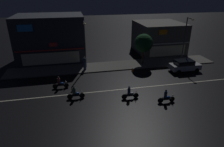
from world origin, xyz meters
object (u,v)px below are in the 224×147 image
object	(u,v)px
parked_car_near_kerb	(185,65)
motorcycle_trailing_far	(130,93)
motorcycle_lead	(166,97)
motorcycle_following	(75,93)
streetlamp_mid	(186,36)
pedestrian_on_sidewalk	(85,64)
motorcycle_opposite_lane	(60,83)
streetlamp_west	(85,41)
traffic_cone	(132,70)

from	to	relation	value
parked_car_near_kerb	motorcycle_trailing_far	distance (m)	11.55
motorcycle_lead	motorcycle_following	size ratio (longest dim) A/B	1.00
streetlamp_mid	parked_car_near_kerb	distance (m)	4.97
pedestrian_on_sidewalk	motorcycle_opposite_lane	size ratio (longest dim) A/B	1.02
streetlamp_mid	motorcycle_trailing_far	distance (m)	15.15
pedestrian_on_sidewalk	motorcycle_following	size ratio (longest dim) A/B	1.02
pedestrian_on_sidewalk	motorcycle_following	xyz separation A→B (m)	(-1.65, -7.90, -0.40)
streetlamp_west	pedestrian_on_sidewalk	bearing A→B (deg)	-110.43
streetlamp_mid	pedestrian_on_sidewalk	bearing A→B (deg)	-179.79
streetlamp_mid	traffic_cone	xyz separation A→B (m)	(-8.93, -1.91, -3.98)
motorcycle_lead	traffic_cone	xyz separation A→B (m)	(-0.91, 8.78, -0.36)
motorcycle_trailing_far	motorcycle_lead	bearing A→B (deg)	150.32
motorcycle_trailing_far	streetlamp_west	bearing A→B (deg)	-74.82
traffic_cone	motorcycle_opposite_lane	bearing A→B (deg)	-162.26
motorcycle_lead	motorcycle_following	bearing A→B (deg)	-12.07
pedestrian_on_sidewalk	motorcycle_following	world-z (taller)	pedestrian_on_sidewalk
parked_car_near_kerb	motorcycle_lead	distance (m)	9.82
streetlamp_west	motorcycle_trailing_far	size ratio (longest dim) A/B	3.56
motorcycle_lead	motorcycle_opposite_lane	size ratio (longest dim) A/B	1.00
pedestrian_on_sidewalk	parked_car_near_kerb	xyz separation A→B (m)	(14.04, -3.23, -0.16)
streetlamp_west	pedestrian_on_sidewalk	size ratio (longest dim) A/B	3.50
parked_car_near_kerb	streetlamp_mid	bearing A→B (deg)	-115.36
streetlamp_west	streetlamp_mid	world-z (taller)	streetlamp_mid
motorcycle_following	pedestrian_on_sidewalk	bearing A→B (deg)	-99.86
motorcycle_lead	motorcycle_opposite_lane	world-z (taller)	same
parked_car_near_kerb	motorcycle_trailing_far	xyz separation A→B (m)	(-9.94, -5.88, -0.24)
pedestrian_on_sidewalk	traffic_cone	distance (m)	6.97
streetlamp_mid	traffic_cone	size ratio (longest dim) A/B	12.65
traffic_cone	streetlamp_west	bearing A→B (deg)	158.33
parked_car_near_kerb	traffic_cone	distance (m)	7.52
motorcycle_opposite_lane	motorcycle_trailing_far	world-z (taller)	same
streetlamp_west	motorcycle_trailing_far	xyz separation A→B (m)	(3.84, -9.81, -3.52)
motorcycle_lead	motorcycle_following	xyz separation A→B (m)	(-9.24, 2.73, 0.00)
streetlamp_west	traffic_cone	bearing A→B (deg)	-21.67
pedestrian_on_sidewalk	parked_car_near_kerb	world-z (taller)	pedestrian_on_sidewalk
motorcycle_trailing_far	motorcycle_opposite_lane	bearing A→B (deg)	-34.77
motorcycle_following	streetlamp_west	bearing A→B (deg)	-100.59
pedestrian_on_sidewalk	motorcycle_opposite_lane	xyz separation A→B (m)	(-3.35, -5.06, -0.40)
motorcycle_opposite_lane	motorcycle_trailing_far	xyz separation A→B (m)	(7.45, -4.06, 0.00)
motorcycle_opposite_lane	streetlamp_mid	bearing A→B (deg)	13.96
parked_car_near_kerb	streetlamp_west	bearing A→B (deg)	-15.92
traffic_cone	pedestrian_on_sidewalk	bearing A→B (deg)	164.50
streetlamp_west	motorcycle_lead	world-z (taller)	streetlamp_west
pedestrian_on_sidewalk	motorcycle_lead	world-z (taller)	pedestrian_on_sidewalk
streetlamp_mid	pedestrian_on_sidewalk	size ratio (longest dim) A/B	3.60
parked_car_near_kerb	motorcycle_opposite_lane	bearing A→B (deg)	5.98
motorcycle_trailing_far	traffic_cone	xyz separation A→B (m)	(2.57, 7.26, -0.36)
streetlamp_west	pedestrian_on_sidewalk	distance (m)	3.21
parked_car_near_kerb	motorcycle_opposite_lane	distance (m)	17.49
pedestrian_on_sidewalk	traffic_cone	bearing A→B (deg)	137.37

